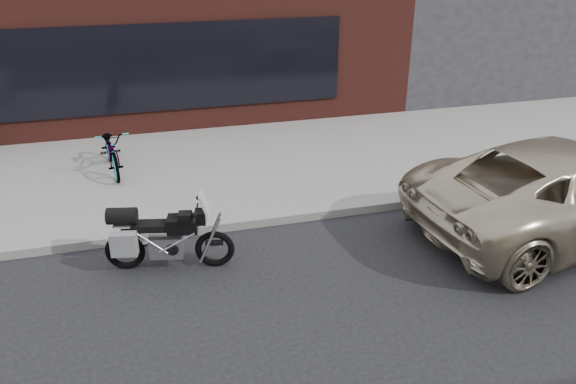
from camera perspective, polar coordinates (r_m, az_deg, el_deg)
near_sidewalk at (r=12.23m, az=-5.42°, el=3.35°), size 44.00×6.00×0.15m
storefront at (r=18.34m, az=-16.24°, el=16.93°), size 14.00×10.07×4.50m
motorcycle at (r=8.43m, az=-12.89°, el=-4.53°), size 1.89×0.70×1.21m
minivan at (r=10.28m, az=26.96°, el=0.31°), size 5.68×3.03×1.52m
bicycle_front at (r=11.74m, az=-17.48°, el=4.16°), size 0.86×1.85×0.94m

